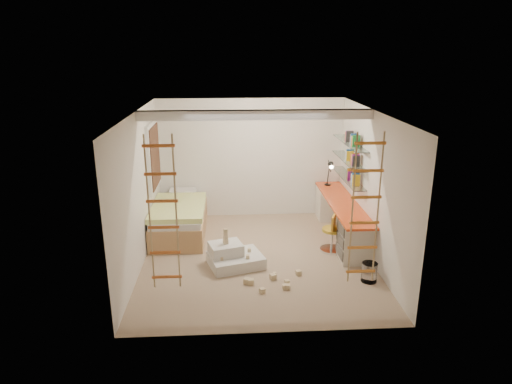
{
  "coord_description": "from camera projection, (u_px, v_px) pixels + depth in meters",
  "views": [
    {
      "loc": [
        -0.47,
        -7.43,
        3.6
      ],
      "look_at": [
        0.0,
        0.3,
        1.15
      ],
      "focal_mm": 32.0,
      "sensor_mm": 36.0,
      "label": 1
    }
  ],
  "objects": [
    {
      "name": "ceiling_beam",
      "position": [
        256.0,
        115.0,
        7.71
      ],
      "size": [
        4.0,
        0.18,
        0.16
      ],
      "primitive_type": "cube",
      "color": "white",
      "rests_on": "ceiling"
    },
    {
      "name": "waste_bin",
      "position": [
        369.0,
        272.0,
        7.32
      ],
      "size": [
        0.25,
        0.25,
        0.32
      ],
      "primitive_type": "cylinder",
      "color": "white",
      "rests_on": "floor"
    },
    {
      "name": "task_lamp",
      "position": [
        330.0,
        170.0,
        9.67
      ],
      "size": [
        0.14,
        0.36,
        0.57
      ],
      "color": "black",
      "rests_on": "desk"
    },
    {
      "name": "toy_blocks",
      "position": [
        256.0,
        266.0,
        7.48
      ],
      "size": [
        1.33,
        1.14,
        0.66
      ],
      "color": "#CCB284",
      "rests_on": "floor"
    },
    {
      "name": "floor",
      "position": [
        257.0,
        258.0,
        8.18
      ],
      "size": [
        4.5,
        4.5,
        0.0
      ],
      "primitive_type": "plane",
      "color": "#977F61",
      "rests_on": "ground"
    },
    {
      "name": "bed",
      "position": [
        180.0,
        218.0,
        9.16
      ],
      "size": [
        1.02,
        2.0,
        0.69
      ],
      "color": "#AD7F51",
      "rests_on": "floor"
    },
    {
      "name": "shelves",
      "position": [
        349.0,
        160.0,
        8.91
      ],
      "size": [
        0.25,
        1.8,
        0.71
      ],
      "color": "white",
      "rests_on": "wall_right"
    },
    {
      "name": "rope_ladder_left",
      "position": [
        163.0,
        214.0,
        5.98
      ],
      "size": [
        0.41,
        0.04,
        2.13
      ],
      "primitive_type": null,
      "color": "#C05120",
      "rests_on": "ceiling"
    },
    {
      "name": "desk",
      "position": [
        341.0,
        218.0,
        8.98
      ],
      "size": [
        0.56,
        2.8,
        0.75
      ],
      "color": "#EE4D1C",
      "rests_on": "floor"
    },
    {
      "name": "swivel_chair",
      "position": [
        332.0,
        238.0,
        8.39
      ],
      "size": [
        0.56,
        0.56,
        0.72
      ],
      "color": "#B69223",
      "rests_on": "floor"
    },
    {
      "name": "play_platform",
      "position": [
        233.0,
        257.0,
        7.87
      ],
      "size": [
        1.04,
        0.91,
        0.39
      ],
      "color": "silver",
      "rests_on": "floor"
    },
    {
      "name": "books",
      "position": [
        349.0,
        154.0,
        8.87
      ],
      "size": [
        0.14,
        0.58,
        0.92
      ],
      "color": "yellow",
      "rests_on": "shelves"
    },
    {
      "name": "rope_ladder_right",
      "position": [
        365.0,
        210.0,
        6.13
      ],
      "size": [
        0.41,
        0.04,
        2.13
      ],
      "primitive_type": null,
      "color": "orange",
      "rests_on": "ceiling"
    },
    {
      "name": "window_blind",
      "position": [
        155.0,
        156.0,
        9.03
      ],
      "size": [
        0.02,
        1.0,
        1.2
      ],
      "primitive_type": "cube",
      "color": "#4C2D1E",
      "rests_on": "window_frame"
    },
    {
      "name": "window_frame",
      "position": [
        153.0,
        156.0,
        9.03
      ],
      "size": [
        0.06,
        1.15,
        1.35
      ],
      "primitive_type": "cube",
      "color": "white",
      "rests_on": "wall_left"
    }
  ]
}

